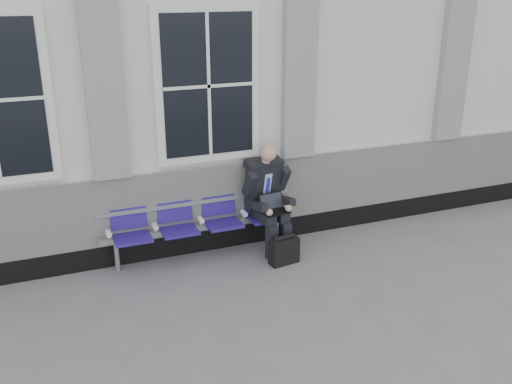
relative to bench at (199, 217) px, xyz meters
name	(u,v)px	position (x,y,z in m)	size (l,w,h in m)	color
ground	(221,306)	(-0.14, -1.32, -0.55)	(70.00, 70.00, 0.00)	slate
station_building	(146,67)	(-0.16, 2.15, 1.67)	(14.40, 4.40, 4.49)	silver
bench	(199,217)	(0.00, 0.00, 0.00)	(2.60, 0.47, 0.91)	#9EA0A3
businessman	(268,195)	(0.91, -0.14, 0.24)	(0.64, 0.85, 1.48)	black
briefcase	(284,251)	(0.95, -0.62, -0.37)	(0.41, 0.22, 0.40)	black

